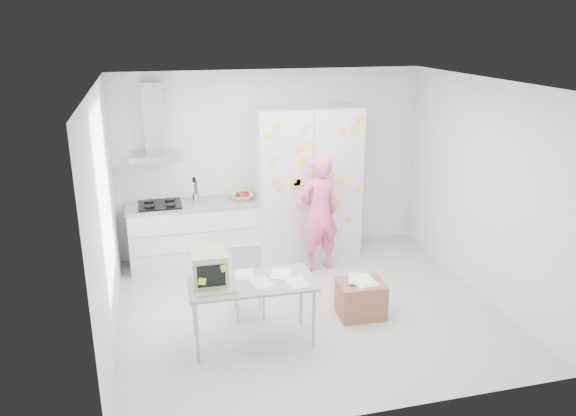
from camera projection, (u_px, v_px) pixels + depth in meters
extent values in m
cube|color=silver|center=(308.00, 309.00, 6.86)|extent=(4.50, 4.00, 0.02)
cube|color=white|center=(271.00, 163.00, 8.27)|extent=(4.50, 0.02, 2.70)
cube|color=white|center=(105.00, 219.00, 5.90)|extent=(0.02, 4.00, 2.70)
cube|color=white|center=(484.00, 190.00, 6.95)|extent=(0.02, 4.00, 2.70)
cube|color=white|center=(311.00, 83.00, 6.00)|extent=(4.50, 4.00, 0.02)
cube|color=white|center=(195.00, 235.00, 8.00)|extent=(1.80, 0.60, 0.88)
cube|color=gray|center=(196.00, 233.00, 7.67)|extent=(1.76, 0.01, 0.01)
cube|color=gray|center=(197.00, 252.00, 7.76)|extent=(1.76, 0.01, 0.01)
cube|color=#9E9E99|center=(193.00, 204.00, 7.85)|extent=(1.84, 0.63, 0.04)
cube|color=black|center=(160.00, 205.00, 7.74)|extent=(0.58, 0.50, 0.03)
cylinder|color=black|center=(150.00, 206.00, 7.59)|extent=(0.14, 0.14, 0.02)
cylinder|color=black|center=(171.00, 205.00, 7.65)|extent=(0.14, 0.14, 0.02)
cylinder|color=black|center=(149.00, 201.00, 7.81)|extent=(0.14, 0.14, 0.02)
cylinder|color=black|center=(170.00, 200.00, 7.87)|extent=(0.14, 0.14, 0.02)
cylinder|color=silver|center=(196.00, 198.00, 7.84)|extent=(0.10, 0.10, 0.14)
cylinder|color=black|center=(195.00, 191.00, 7.81)|extent=(0.01, 0.01, 0.30)
cylinder|color=black|center=(197.00, 191.00, 7.80)|extent=(0.01, 0.01, 0.30)
cylinder|color=black|center=(196.00, 191.00, 7.82)|extent=(0.01, 0.01, 0.30)
cube|color=black|center=(194.00, 180.00, 7.76)|extent=(0.05, 0.01, 0.07)
imported|color=white|center=(242.00, 197.00, 8.00)|extent=(0.31, 0.31, 0.08)
sphere|color=#B2140F|center=(238.00, 195.00, 7.99)|extent=(0.08, 0.08, 0.08)
sphere|color=#B2140F|center=(245.00, 196.00, 7.95)|extent=(0.08, 0.08, 0.08)
sphere|color=#B2140F|center=(246.00, 194.00, 8.04)|extent=(0.08, 0.08, 0.08)
cylinder|color=yellow|center=(240.00, 191.00, 7.99)|extent=(0.09, 0.17, 0.10)
cylinder|color=yellow|center=(242.00, 191.00, 7.99)|extent=(0.04, 0.17, 0.10)
cylinder|color=yellow|center=(244.00, 191.00, 8.00)|extent=(0.08, 0.17, 0.10)
cube|color=silver|center=(156.00, 156.00, 7.57)|extent=(0.70, 0.48, 0.07)
cube|color=silver|center=(153.00, 118.00, 7.53)|extent=(0.26, 0.24, 0.95)
cube|color=silver|center=(307.00, 183.00, 8.15)|extent=(1.50, 0.65, 2.20)
cube|color=slate|center=(313.00, 189.00, 7.85)|extent=(0.01, 0.01, 2.16)
cube|color=silver|center=(309.00, 190.00, 7.83)|extent=(0.02, 0.02, 0.30)
cube|color=silver|center=(317.00, 189.00, 7.85)|extent=(0.02, 0.02, 0.30)
cube|color=yellow|center=(343.00, 131.00, 7.69)|extent=(0.10, 0.00, 0.10)
cube|color=yellow|center=(353.00, 129.00, 7.72)|extent=(0.12, 0.00, 0.12)
cube|color=yellow|center=(358.00, 189.00, 8.02)|extent=(0.12, 0.00, 0.12)
cube|color=yellow|center=(297.00, 183.00, 7.76)|extent=(0.10, 0.00, 0.10)
cube|color=yellow|center=(314.00, 172.00, 7.77)|extent=(0.12, 0.00, 0.12)
cube|color=yellow|center=(338.00, 204.00, 8.01)|extent=(0.12, 0.00, 0.12)
cube|color=yellow|center=(300.00, 206.00, 7.87)|extent=(0.10, 0.00, 0.10)
cube|color=yellow|center=(305.00, 129.00, 7.55)|extent=(0.12, 0.00, 0.12)
cube|color=yellow|center=(319.00, 208.00, 7.96)|extent=(0.12, 0.00, 0.12)
cube|color=yellow|center=(341.00, 181.00, 7.91)|extent=(0.12, 0.00, 0.12)
cube|color=yellow|center=(332.00, 199.00, 7.97)|extent=(0.10, 0.00, 0.10)
cube|color=yellow|center=(299.00, 149.00, 7.61)|extent=(0.12, 0.00, 0.12)
cube|color=yellow|center=(281.00, 188.00, 7.72)|extent=(0.10, 0.00, 0.10)
cube|color=yellow|center=(275.00, 181.00, 7.67)|extent=(0.10, 0.00, 0.10)
cube|color=yellow|center=(270.00, 136.00, 7.46)|extent=(0.11, 0.00, 0.11)
cube|color=yellow|center=(308.00, 224.00, 7.99)|extent=(0.10, 0.00, 0.10)
cube|color=yellow|center=(300.00, 182.00, 7.76)|extent=(0.11, 0.00, 0.11)
cube|color=yellow|center=(348.00, 220.00, 8.13)|extent=(0.11, 0.00, 0.11)
cube|color=yellow|center=(359.00, 121.00, 7.71)|extent=(0.10, 0.00, 0.10)
cube|color=yellow|center=(302.00, 160.00, 7.67)|extent=(0.10, 0.00, 0.10)
cube|color=yellow|center=(294.00, 186.00, 7.76)|extent=(0.11, 0.00, 0.11)
cube|color=yellow|center=(325.00, 227.00, 8.07)|extent=(0.10, 0.00, 0.10)
cube|color=yellow|center=(277.00, 125.00, 7.43)|extent=(0.10, 0.00, 0.10)
cube|color=yellow|center=(273.00, 161.00, 7.57)|extent=(0.12, 0.00, 0.12)
cube|color=yellow|center=(333.00, 210.00, 8.02)|extent=(0.11, 0.00, 0.11)
cube|color=yellow|center=(309.00, 145.00, 7.63)|extent=(0.11, 0.00, 0.11)
cube|color=yellow|center=(332.00, 176.00, 7.85)|extent=(0.11, 0.00, 0.11)
cube|color=yellow|center=(314.00, 210.00, 7.95)|extent=(0.11, 0.00, 0.11)
imported|color=pink|center=(319.00, 213.00, 7.70)|extent=(0.67, 0.51, 1.66)
cube|color=#9698A0|center=(252.00, 283.00, 5.92)|extent=(1.35, 0.70, 0.03)
cylinder|color=#ABA9AE|center=(197.00, 333.00, 5.65)|extent=(0.04, 0.04, 0.69)
cylinder|color=#ABA9AE|center=(314.00, 320.00, 5.91)|extent=(0.04, 0.04, 0.69)
cylinder|color=#ABA9AE|center=(193.00, 307.00, 6.17)|extent=(0.04, 0.04, 0.69)
cylinder|color=#ABA9AE|center=(301.00, 296.00, 6.42)|extent=(0.04, 0.04, 0.69)
cube|color=#BBBD8C|center=(209.00, 268.00, 5.85)|extent=(0.37, 0.39, 0.34)
cube|color=#BBBD8C|center=(211.00, 276.00, 5.66)|extent=(0.34, 0.03, 0.31)
cube|color=black|center=(211.00, 276.00, 5.65)|extent=(0.29, 0.01, 0.24)
cube|color=#DAF02B|center=(202.00, 281.00, 5.64)|extent=(0.09, 0.01, 0.09)
cube|color=#DAF02B|center=(224.00, 268.00, 5.65)|extent=(0.09, 0.01, 0.09)
cube|color=#BBBD8C|center=(217.00, 291.00, 5.68)|extent=(0.42, 0.15, 0.02)
cube|color=gray|center=(217.00, 290.00, 5.67)|extent=(0.38, 0.11, 0.01)
cube|color=silver|center=(261.00, 283.00, 5.90)|extent=(0.26, 0.32, 0.00)
cube|color=silver|center=(280.00, 274.00, 6.10)|extent=(0.29, 0.34, 0.00)
cube|color=silver|center=(297.00, 283.00, 5.88)|extent=(0.22, 0.30, 0.00)
cube|color=silver|center=(244.00, 274.00, 6.09)|extent=(0.25, 0.31, 0.00)
cube|color=silver|center=(249.00, 284.00, 6.58)|extent=(0.39, 0.39, 0.04)
cube|color=silver|center=(246.00, 261.00, 6.66)|extent=(0.36, 0.04, 0.41)
cylinder|color=silver|center=(238.00, 308.00, 6.47)|extent=(0.03, 0.03, 0.38)
cylinder|color=silver|center=(264.00, 305.00, 6.53)|extent=(0.03, 0.03, 0.38)
cylinder|color=silver|center=(235.00, 296.00, 6.75)|extent=(0.03, 0.03, 0.38)
cylinder|color=silver|center=(260.00, 293.00, 6.81)|extent=(0.03, 0.03, 0.38)
cube|color=#9A6742|center=(361.00, 299.00, 6.63)|extent=(0.55, 0.45, 0.43)
cube|color=white|center=(364.00, 282.00, 6.54)|extent=(0.28, 0.36, 0.04)
cube|color=white|center=(358.00, 278.00, 6.58)|extent=(0.32, 0.37, 0.00)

